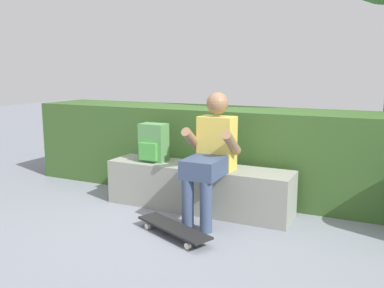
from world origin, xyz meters
TOP-DOWN VIEW (x-y plane):
  - ground_plane at (0.00, 0.00)m, footprint 24.00×24.00m
  - bench_main at (0.00, 0.38)m, footprint 1.93×0.44m
  - person_skater at (0.23, 0.16)m, footprint 0.49×0.62m
  - skateboard_near_person at (0.11, -0.36)m, footprint 0.81×0.50m
  - backpack_on_bench at (-0.52, 0.37)m, footprint 0.28×0.23m
  - hedge_row at (-0.18, 1.09)m, footprint 4.46×0.78m

SIDE VIEW (x-z plane):
  - ground_plane at x=0.00m, z-range 0.00..0.00m
  - skateboard_near_person at x=0.11m, z-range 0.03..0.12m
  - bench_main at x=0.00m, z-range 0.00..0.46m
  - hedge_row at x=-0.18m, z-range 0.00..0.98m
  - backpack_on_bench at x=-0.52m, z-range 0.45..0.85m
  - person_skater at x=0.23m, z-range 0.05..1.26m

